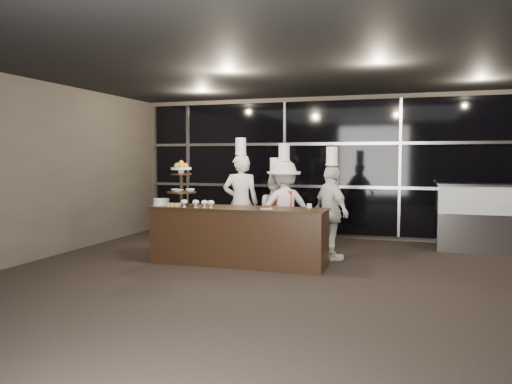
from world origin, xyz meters
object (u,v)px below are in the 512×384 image
(buffet_counter, at_px, (238,236))
(layer_cake, at_px, (161,202))
(chef_d, at_px, (331,211))
(display_stand, at_px, (181,180))
(chef_c, at_px, (284,207))
(display_case, at_px, (480,214))
(chef_b, at_px, (275,212))
(chef_a, at_px, (241,202))

(buffet_counter, height_order, layer_cake, layer_cake)
(chef_d, bearing_deg, buffet_counter, -148.95)
(display_stand, bearing_deg, chef_c, 33.24)
(display_case, bearing_deg, chef_d, -147.13)
(buffet_counter, distance_m, chef_b, 1.24)
(buffet_counter, xyz_separation_m, chef_b, (0.28, 1.17, 0.26))
(layer_cake, relative_size, chef_d, 0.16)
(layer_cake, distance_m, display_case, 5.72)
(layer_cake, relative_size, display_case, 0.20)
(display_case, relative_size, chef_a, 0.72)
(chef_d, bearing_deg, display_case, 32.87)
(chef_a, bearing_deg, display_stand, -120.97)
(chef_b, relative_size, chef_c, 0.87)
(buffet_counter, height_order, chef_d, chef_d)
(layer_cake, bearing_deg, chef_b, 36.96)
(chef_c, bearing_deg, display_case, 23.23)
(layer_cake, bearing_deg, display_case, 25.46)
(chef_b, bearing_deg, buffet_counter, -103.59)
(buffet_counter, distance_m, layer_cake, 1.44)
(chef_b, distance_m, chef_c, 0.31)
(layer_cake, xyz_separation_m, chef_d, (2.70, 0.87, -0.16))
(buffet_counter, height_order, chef_a, chef_a)
(layer_cake, bearing_deg, chef_d, 17.80)
(display_stand, height_order, chef_d, chef_d)
(chef_a, height_order, chef_c, chef_a)
(buffet_counter, height_order, chef_b, chef_b)
(display_case, height_order, chef_b, chef_b)
(buffet_counter, bearing_deg, layer_cake, -177.87)
(chef_b, height_order, chef_c, chef_c)
(display_stand, relative_size, layer_cake, 2.48)
(display_stand, relative_size, display_case, 0.50)
(display_stand, xyz_separation_m, chef_b, (1.28, 1.17, -0.61))
(display_case, bearing_deg, display_stand, -153.45)
(chef_b, bearing_deg, layer_cake, -143.04)
(chef_a, bearing_deg, chef_b, 7.41)
(buffet_counter, relative_size, chef_b, 1.66)
(chef_a, height_order, chef_b, chef_a)
(chef_c, xyz_separation_m, chef_d, (0.86, -0.16, -0.02))
(buffet_counter, xyz_separation_m, display_case, (3.82, 2.41, 0.22))
(chef_a, bearing_deg, chef_c, -7.58)
(display_stand, bearing_deg, chef_a, 59.03)
(buffet_counter, bearing_deg, chef_b, 76.41)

